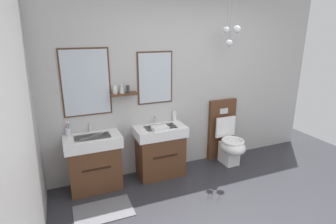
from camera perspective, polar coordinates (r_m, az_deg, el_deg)
wall_back at (r=4.08m, az=4.06°, el=6.46°), size 4.47×0.47×2.63m
wall_left at (r=1.84m, az=-32.25°, el=-9.66°), size 0.12×4.01×2.63m
bath_mat at (r=3.47m, az=-13.59°, el=-19.84°), size 0.68×0.44×0.01m
vanity_sink_left at (r=3.75m, az=-15.45°, el=-10.06°), size 0.72×0.43×0.75m
tap_on_left_sink at (r=3.72m, az=-16.27°, el=-3.10°), size 0.03×0.13×0.11m
vanity_sink_right at (r=3.95m, az=-1.71°, el=-8.03°), size 0.72×0.43×0.75m
tap_on_right_sink at (r=3.92m, az=-2.55°, el=-1.42°), size 0.03×0.13×0.11m
toilet at (r=4.44m, az=12.45°, el=-5.76°), size 0.48×0.62×1.00m
toothbrush_cup at (r=3.70m, az=-20.56°, el=-3.90°), size 0.07×0.07×0.20m
soap_dispenser at (r=4.02m, az=1.38°, el=-0.82°), size 0.06×0.06×0.18m
folded_hand_towel at (r=3.68m, az=-1.70°, el=-3.42°), size 0.22×0.16×0.04m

